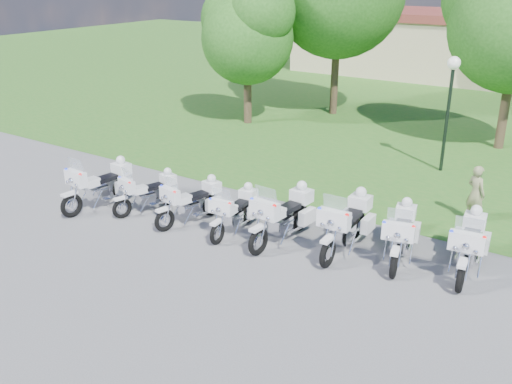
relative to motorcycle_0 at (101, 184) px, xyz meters
The scene contains 14 objects.
ground 5.34m from the motorcycle_0, ahead, with size 100.00×100.00×0.00m, color #5A5A5F.
grass_lawn 27.82m from the motorcycle_0, 79.04° to the left, with size 100.00×48.00×0.01m, color #2B6B21.
motorcycle_0 is the anchor object (origin of this frame).
motorcycle_1 1.52m from the motorcycle_0, 21.38° to the left, with size 1.09×2.09×1.44m.
motorcycle_2 3.06m from the motorcycle_0, 11.89° to the left, with size 1.08×2.23×1.52m.
motorcycle_3 4.44m from the motorcycle_0, 10.22° to the left, with size 0.79×2.18×1.46m.
motorcycle_4 5.83m from the motorcycle_0, 10.32° to the left, with size 0.97×2.59×1.74m.
motorcycle_5 7.48m from the motorcycle_0, 11.17° to the left, with size 0.88×2.62×1.76m.
motorcycle_6 8.83m from the motorcycle_0, 11.37° to the left, with size 1.14×2.39×1.63m.
motorcycle_7 10.39m from the motorcycle_0, 11.18° to the left, with size 1.02×2.52×1.69m.
lamp_post 11.89m from the motorcycle_0, 49.78° to the left, with size 0.44×0.44×3.99m.
tree_0 11.43m from the motorcycle_0, 100.69° to the left, with size 4.79×4.08×6.38m.
building_west 28.35m from the motorcycle_0, 91.44° to the left, with size 14.56×8.32×4.10m.
bystander_a 10.84m from the motorcycle_0, 27.93° to the left, with size 0.60×0.39×1.63m, color #87885C.
Camera 1 is at (7.36, -10.98, 6.70)m, focal length 40.00 mm.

